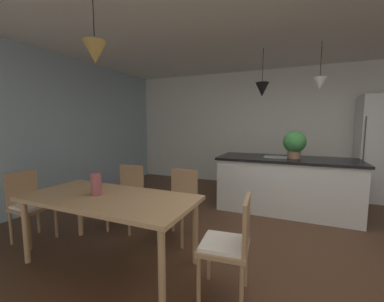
% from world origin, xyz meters
% --- Properties ---
extents(ground_plane, '(10.00, 8.40, 0.04)m').
position_xyz_m(ground_plane, '(0.00, 0.00, -0.02)').
color(ground_plane, '#4C301E').
extents(wall_back_kitchen, '(10.00, 0.12, 2.70)m').
position_xyz_m(wall_back_kitchen, '(0.00, 3.26, 1.35)').
color(wall_back_kitchen, white).
rests_on(wall_back_kitchen, ground_plane).
extents(window_wall_left_glazing, '(0.06, 8.40, 2.70)m').
position_xyz_m(window_wall_left_glazing, '(-4.06, 0.00, 1.35)').
color(window_wall_left_glazing, '#9EB7C6').
rests_on(window_wall_left_glazing, ground_plane).
extents(dining_table, '(1.80, 0.85, 0.72)m').
position_xyz_m(dining_table, '(-1.82, -0.80, 0.65)').
color(dining_table, tan).
rests_on(dining_table, ground_plane).
extents(chair_window_end, '(0.40, 0.40, 0.87)m').
position_xyz_m(chair_window_end, '(-3.09, -0.80, 0.47)').
color(chair_window_end, '#A87F56').
rests_on(chair_window_end, ground_plane).
extents(chair_far_right, '(0.43, 0.43, 0.87)m').
position_xyz_m(chair_far_right, '(-1.41, -0.00, 0.47)').
color(chair_far_right, '#A87F56').
rests_on(chair_far_right, ground_plane).
extents(chair_far_left, '(0.43, 0.43, 0.87)m').
position_xyz_m(chair_far_left, '(-2.23, -0.00, 0.47)').
color(chair_far_left, '#A87F56').
rests_on(chair_far_left, ground_plane).
extents(chair_kitchen_end, '(0.44, 0.44, 0.87)m').
position_xyz_m(chair_kitchen_end, '(-0.55, -0.79, 0.47)').
color(chair_kitchen_end, '#A87F56').
rests_on(chair_kitchen_end, ground_plane).
extents(kitchen_island, '(2.19, 0.90, 0.91)m').
position_xyz_m(kitchen_island, '(-0.21, 1.57, 0.46)').
color(kitchen_island, silver).
rests_on(kitchen_island, ground_plane).
extents(refrigerator, '(0.73, 0.67, 2.00)m').
position_xyz_m(refrigerator, '(1.39, 2.86, 1.00)').
color(refrigerator, silver).
rests_on(refrigerator, ground_plane).
extents(pendant_over_table, '(0.22, 0.22, 0.69)m').
position_xyz_m(pendant_over_table, '(-1.83, -0.89, 2.12)').
color(pendant_over_table, black).
extents(pendant_over_island_main, '(0.22, 0.22, 0.78)m').
position_xyz_m(pendant_over_island_main, '(-0.63, 1.57, 2.03)').
color(pendant_over_island_main, black).
extents(pendant_over_island_aux, '(0.19, 0.19, 0.72)m').
position_xyz_m(pendant_over_island_aux, '(0.22, 1.57, 2.08)').
color(pendant_over_island_aux, black).
extents(potted_plant_on_island, '(0.36, 0.36, 0.45)m').
position_xyz_m(potted_plant_on_island, '(-0.10, 1.57, 1.15)').
color(potted_plant_on_island, '#8C664C').
rests_on(potted_plant_on_island, kitchen_island).
extents(vase_on_dining_table, '(0.11, 0.11, 0.22)m').
position_xyz_m(vase_on_dining_table, '(-1.98, -0.80, 0.83)').
color(vase_on_dining_table, '#994C51').
rests_on(vase_on_dining_table, dining_table).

